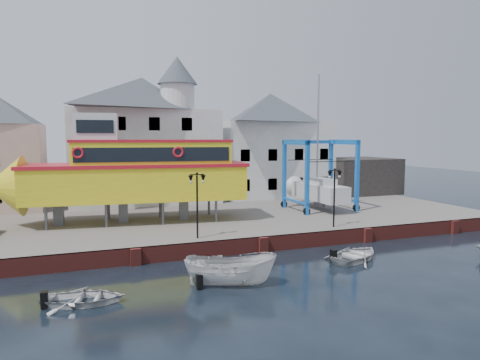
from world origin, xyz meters
name	(u,v)px	position (x,y,z in m)	size (l,w,h in m)	color
ground	(263,252)	(0.00, 0.00, 0.00)	(140.00, 140.00, 0.00)	black
hardstanding	(214,216)	(0.00, 11.00, 0.50)	(44.00, 22.00, 1.00)	#625C59
quay_wall	(262,244)	(0.00, 0.10, 0.50)	(44.00, 0.47, 1.00)	maroon
building_white_main	(145,138)	(-4.87, 18.39, 7.34)	(14.00, 8.30, 14.00)	silver
building_white_right	(270,144)	(9.00, 19.00, 6.60)	(12.00, 8.00, 11.20)	silver
shed_dark	(356,175)	(19.00, 17.00, 3.00)	(8.00, 7.00, 4.00)	black
lamp_post_left	(197,188)	(-4.00, 1.20, 4.17)	(1.12, 0.32, 4.20)	black
lamp_post_right	(334,183)	(6.00, 1.20, 4.17)	(1.12, 0.32, 4.20)	black
tour_boat	(123,172)	(-7.91, 8.09, 4.80)	(18.89, 6.35, 8.07)	#59595E
travel_lift	(315,186)	(8.94, 8.92, 2.99)	(5.65, 7.91, 11.88)	#1339AD
motorboat_a	(230,285)	(-3.95, -5.08, 0.00)	(1.74, 4.62, 1.78)	silver
motorboat_b	(356,259)	(4.68, -3.40, 0.00)	(2.86, 4.01, 0.83)	silver
motorboat_d	(84,303)	(-10.82, -5.08, 0.00)	(2.54, 3.55, 0.74)	silver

